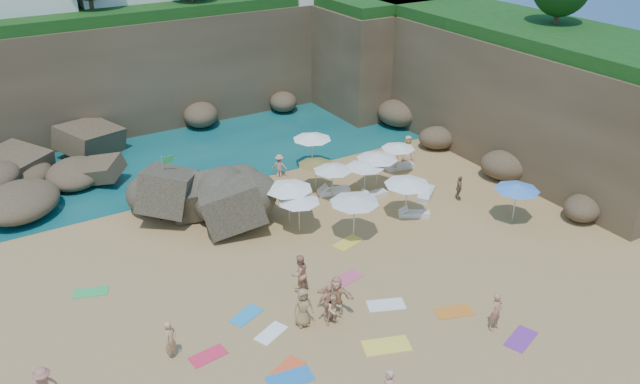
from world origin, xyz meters
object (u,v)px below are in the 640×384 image
parasol_1 (333,168)px  person_stand_1 (299,273)px  parasol_0 (289,186)px  person_stand_0 (171,340)px  person_stand_4 (408,149)px  person_stand_5 (163,204)px  person_stand_3 (459,188)px  lounger_0 (334,191)px  parasol_2 (312,136)px  rock_outcrop (224,211)px  flag_pole (166,177)px  person_stand_2 (279,166)px

parasol_1 → person_stand_1: size_ratio=1.22×
parasol_0 → parasol_1: parasol_0 is taller
person_stand_0 → person_stand_4: size_ratio=0.93×
person_stand_5 → person_stand_3: bearing=-16.1°
lounger_0 → person_stand_1: 10.03m
parasol_2 → person_stand_1: 13.69m
rock_outcrop → parasol_2: 8.10m
person_stand_1 → person_stand_4: 15.93m
flag_pole → parasol_1: 9.44m
parasol_2 → person_stand_0: parasol_2 is taller
person_stand_1 → parasol_0: bearing=-122.4°
flag_pole → lounger_0: size_ratio=1.84×
person_stand_1 → person_stand_2: person_stand_1 is taller
person_stand_1 → person_stand_4: size_ratio=0.99×
person_stand_1 → person_stand_3: 12.85m
flag_pole → person_stand_0: bearing=-108.5°
flag_pole → parasol_0: 6.93m
person_stand_4 → parasol_2: bearing=179.6°
person_stand_5 → person_stand_4: bearing=4.0°
person_stand_3 → lounger_0: bearing=84.2°
parasol_2 → person_stand_5: size_ratio=1.38×
parasol_1 → person_stand_5: bearing=163.9°
rock_outcrop → parasol_1: (6.18, -1.84, 1.98)m
person_stand_1 → person_stand_4: person_stand_4 is taller
lounger_0 → person_stand_4: 6.83m
person_stand_4 → person_stand_2: bearing=-172.6°
flag_pole → person_stand_2: flag_pole is taller
parasol_0 → person_stand_5: parasol_0 is taller
flag_pole → parasol_2: size_ratio=1.42×
person_stand_2 → person_stand_5: 8.20m
parasol_1 → lounger_0: parasol_1 is taller
person_stand_4 → rock_outcrop: bearing=-156.7°
parasol_1 → person_stand_0: bearing=-146.7°
rock_outcrop → parasol_0: (2.60, -3.12, 2.26)m
person_stand_5 → rock_outcrop: bearing=-8.0°
rock_outcrop → parasol_1: 6.75m
person_stand_0 → person_stand_3: 19.53m
person_stand_0 → person_stand_2: bearing=7.0°
parasol_1 → person_stand_2: bearing=107.5°
rock_outcrop → person_stand_0: bearing=-122.7°
parasol_2 → lounger_0: (-0.80, -3.94, -2.03)m
parasol_0 → person_stand_2: (2.26, 5.48, -1.50)m
person_stand_3 → flag_pole: bearing=96.0°
person_stand_1 → person_stand_5: (-3.18, 9.77, -0.02)m
parasol_1 → person_stand_0: parasol_1 is taller
rock_outcrop → parasol_0: size_ratio=2.89×
parasol_0 → person_stand_4: parasol_0 is taller
parasol_1 → person_stand_3: 7.56m
parasol_0 → lounger_0: bearing=23.5°
person_stand_2 → person_stand_5: person_stand_5 is taller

